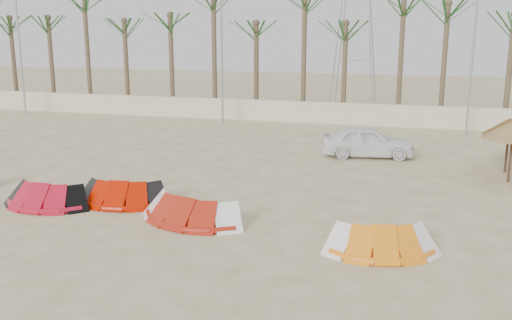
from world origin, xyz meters
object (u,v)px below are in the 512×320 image
(kite_red_mid, at_px, (126,190))
(car, at_px, (368,142))
(kite_orange, at_px, (383,236))
(kite_red_right, at_px, (194,206))
(kite_red_left, at_px, (50,193))
(parasol_left, at_px, (509,127))

(kite_red_mid, xyz_separation_m, car, (7.30, 9.17, 0.29))
(kite_orange, bearing_deg, kite_red_right, 169.88)
(kite_red_left, xyz_separation_m, parasol_left, (15.26, 8.74, 1.48))
(kite_red_left, xyz_separation_m, kite_orange, (10.92, -1.14, -0.00))
(kite_red_right, xyz_separation_m, kite_orange, (5.74, -1.02, -0.00))
(kite_red_left, xyz_separation_m, car, (9.58, 10.11, 0.29))
(kite_red_mid, distance_m, kite_red_right, 3.08)
(car, bearing_deg, parasol_left, -112.50)
(kite_orange, bearing_deg, kite_red_left, 174.04)
(kite_red_left, height_order, car, car)
(kite_red_mid, xyz_separation_m, kite_orange, (8.63, -2.08, -0.00))
(kite_red_mid, distance_m, car, 11.73)
(kite_red_left, distance_m, parasol_left, 17.64)
(kite_orange, relative_size, car, 0.77)
(kite_red_right, height_order, parasol_left, parasol_left)
(car, bearing_deg, kite_red_right, 147.81)
(kite_red_left, relative_size, parasol_left, 1.35)
(kite_red_left, distance_m, kite_red_right, 5.18)
(kite_red_left, bearing_deg, kite_red_right, -1.27)
(kite_red_right, bearing_deg, kite_red_mid, 159.96)
(kite_red_right, relative_size, car, 0.88)
(kite_red_right, bearing_deg, kite_orange, -10.12)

